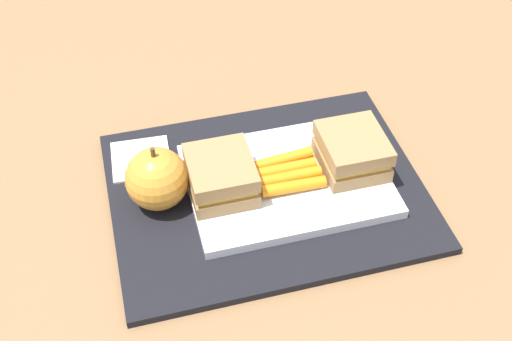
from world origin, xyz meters
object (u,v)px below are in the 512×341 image
sandwich_half_left (352,151)px  apple (157,179)px  paper_napkin (141,159)px  sandwich_half_right (221,176)px  food_tray (287,180)px  carrot_sticks_bundle (287,173)px

sandwich_half_left → apple: 0.23m
sandwich_half_left → paper_napkin: bearing=-19.5°
apple → paper_napkin: apple is taller
sandwich_half_left → sandwich_half_right: 0.16m
food_tray → paper_napkin: (0.16, -0.08, -0.00)m
food_tray → sandwich_half_left: 0.08m
carrot_sticks_bundle → apple: 0.15m
carrot_sticks_bundle → apple: (0.15, -0.01, 0.02)m
sandwich_half_left → apple: apple is taller
sandwich_half_right → carrot_sticks_bundle: 0.08m
food_tray → sandwich_half_left: size_ratio=2.88×
apple → sandwich_half_left: bearing=177.0°
carrot_sticks_bundle → apple: size_ratio=0.94×
paper_napkin → sandwich_half_left: bearing=160.5°
food_tray → carrot_sticks_bundle: carrot_sticks_bundle is taller
carrot_sticks_bundle → paper_napkin: (0.16, -0.08, -0.02)m
apple → sandwich_half_right: bearing=170.5°
food_tray → paper_napkin: bearing=-27.8°
food_tray → sandwich_half_left: sandwich_half_left is taller
sandwich_half_left → sandwich_half_right: size_ratio=1.00×
food_tray → sandwich_half_right: bearing=0.0°
apple → paper_napkin: (0.01, -0.07, -0.03)m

